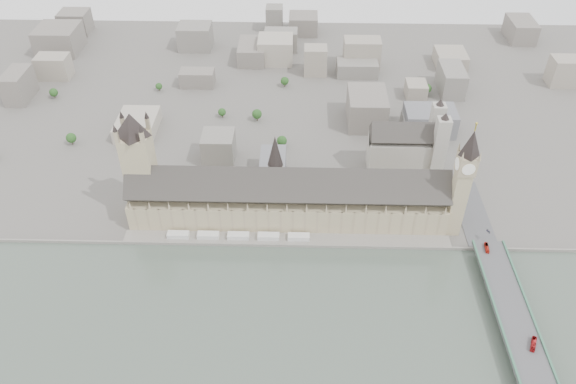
{
  "coord_description": "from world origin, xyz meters",
  "views": [
    {
      "loc": [
        9.69,
        -342.7,
        324.77
      ],
      "look_at": [
        0.38,
        23.83,
        26.5
      ],
      "focal_mm": 35.0,
      "sensor_mm": 36.0,
      "label": 1
    }
  ],
  "objects_px": {
    "palace_of_westminster": "(287,199)",
    "car_approach": "(489,231)",
    "westminster_bridge": "(512,318)",
    "westminster_abbey": "(407,147)",
    "elizabeth_tower": "(463,176)",
    "victoria_tower": "(139,161)",
    "red_bus_north": "(487,248)",
    "red_bus_south": "(533,344)"
  },
  "relations": [
    {
      "from": "red_bus_north",
      "to": "red_bus_south",
      "type": "distance_m",
      "value": 90.64
    },
    {
      "from": "westminster_abbey",
      "to": "red_bus_north",
      "type": "distance_m",
      "value": 128.54
    },
    {
      "from": "westminster_bridge",
      "to": "westminster_abbey",
      "type": "bearing_deg",
      "value": 105.64
    },
    {
      "from": "car_approach",
      "to": "elizabeth_tower",
      "type": "bearing_deg",
      "value": 134.59
    },
    {
      "from": "palace_of_westminster",
      "to": "car_approach",
      "type": "height_order",
      "value": "palace_of_westminster"
    },
    {
      "from": "westminster_bridge",
      "to": "westminster_abbey",
      "type": "height_order",
      "value": "westminster_abbey"
    },
    {
      "from": "palace_of_westminster",
      "to": "red_bus_south",
      "type": "bearing_deg",
      "value": -38.68
    },
    {
      "from": "red_bus_north",
      "to": "car_approach",
      "type": "bearing_deg",
      "value": 76.77
    },
    {
      "from": "palace_of_westminster",
      "to": "westminster_bridge",
      "type": "xyz_separation_m",
      "value": [
        162.0,
        -107.2,
        -17.58
      ]
    },
    {
      "from": "red_bus_south",
      "to": "victoria_tower",
      "type": "bearing_deg",
      "value": 177.64
    },
    {
      "from": "elizabeth_tower",
      "to": "westminster_abbey",
      "type": "distance_m",
      "value": 96.91
    },
    {
      "from": "palace_of_westminster",
      "to": "westminster_bridge",
      "type": "height_order",
      "value": "palace_of_westminster"
    },
    {
      "from": "westminster_abbey",
      "to": "red_bus_north",
      "type": "height_order",
      "value": "westminster_abbey"
    },
    {
      "from": "red_bus_north",
      "to": "red_bus_south",
      "type": "height_order",
      "value": "red_bus_south"
    },
    {
      "from": "westminster_bridge",
      "to": "car_approach",
      "type": "relative_size",
      "value": 73.55
    },
    {
      "from": "palace_of_westminster",
      "to": "red_bus_south",
      "type": "xyz_separation_m",
      "value": [
        166.87,
        -133.61,
        -10.77
      ]
    },
    {
      "from": "elizabeth_tower",
      "to": "victoria_tower",
      "type": "xyz_separation_m",
      "value": [
        -260.0,
        18.0,
        -2.88
      ]
    },
    {
      "from": "palace_of_westminster",
      "to": "car_approach",
      "type": "relative_size",
      "value": 59.97
    },
    {
      "from": "palace_of_westminster",
      "to": "victoria_tower",
      "type": "height_order",
      "value": "victoria_tower"
    },
    {
      "from": "palace_of_westminster",
      "to": "westminster_bridge",
      "type": "distance_m",
      "value": 195.05
    },
    {
      "from": "elizabeth_tower",
      "to": "car_approach",
      "type": "bearing_deg",
      "value": -23.6
    },
    {
      "from": "westminster_abbey",
      "to": "red_bus_south",
      "type": "height_order",
      "value": "westminster_abbey"
    },
    {
      "from": "red_bus_south",
      "to": "car_approach",
      "type": "height_order",
      "value": "red_bus_south"
    },
    {
      "from": "victoria_tower",
      "to": "westminster_abbey",
      "type": "bearing_deg",
      "value": 16.5
    },
    {
      "from": "victoria_tower",
      "to": "westminster_abbey",
      "type": "xyz_separation_m",
      "value": [
        232.92,
        69.0,
        -30.12
      ]
    },
    {
      "from": "palace_of_westminster",
      "to": "westminster_bridge",
      "type": "relative_size",
      "value": 0.82
    },
    {
      "from": "elizabeth_tower",
      "to": "palace_of_westminster",
      "type": "bearing_deg",
      "value": 175.15
    },
    {
      "from": "red_bus_south",
      "to": "red_bus_north",
      "type": "bearing_deg",
      "value": 118.75
    },
    {
      "from": "palace_of_westminster",
      "to": "westminster_abbey",
      "type": "xyz_separation_m",
      "value": [
        110.92,
        75.3,
        2.38
      ]
    },
    {
      "from": "elizabeth_tower",
      "to": "car_approach",
      "type": "relative_size",
      "value": 24.33
    },
    {
      "from": "car_approach",
      "to": "red_bus_north",
      "type": "bearing_deg",
      "value": -130.18
    },
    {
      "from": "westminster_abbey",
      "to": "car_approach",
      "type": "bearing_deg",
      "value": -61.27
    },
    {
      "from": "victoria_tower",
      "to": "palace_of_westminster",
      "type": "bearing_deg",
      "value": -2.96
    },
    {
      "from": "westminster_abbey",
      "to": "red_bus_south",
      "type": "relative_size",
      "value": 5.62
    },
    {
      "from": "palace_of_westminster",
      "to": "victoria_tower",
      "type": "distance_m",
      "value": 126.41
    },
    {
      "from": "palace_of_westminster",
      "to": "car_approach",
      "type": "bearing_deg",
      "value": -8.12
    },
    {
      "from": "red_bus_north",
      "to": "westminster_bridge",
      "type": "bearing_deg",
      "value": -81.75
    },
    {
      "from": "westminster_bridge",
      "to": "victoria_tower",
      "type": "bearing_deg",
      "value": 158.22
    },
    {
      "from": "westminster_abbey",
      "to": "victoria_tower",
      "type": "bearing_deg",
      "value": -163.5
    },
    {
      "from": "palace_of_westminster",
      "to": "elizabeth_tower",
      "type": "height_order",
      "value": "elizabeth_tower"
    },
    {
      "from": "elizabeth_tower",
      "to": "red_bus_north",
      "type": "bearing_deg",
      "value": -57.03
    },
    {
      "from": "victoria_tower",
      "to": "red_bus_south",
      "type": "relative_size",
      "value": 8.26
    }
  ]
}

